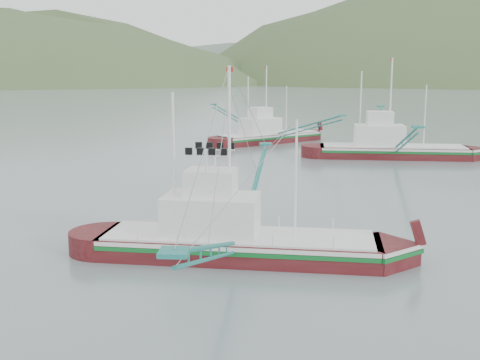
{
  "coord_description": "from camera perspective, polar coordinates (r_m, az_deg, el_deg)",
  "views": [
    {
      "loc": [
        2.15,
        -30.05,
        9.91
      ],
      "look_at": [
        0.0,
        6.0,
        3.2
      ],
      "focal_mm": 45.0,
      "sensor_mm": 36.0,
      "label": 1
    }
  ],
  "objects": [
    {
      "name": "ground",
      "position": [
        31.72,
        -0.65,
        -7.68
      ],
      "size": [
        1200.0,
        1200.0,
        0.0
      ],
      "primitive_type": "plane",
      "color": "slate",
      "rests_on": "ground"
    },
    {
      "name": "main_boat",
      "position": [
        31.86,
        -0.55,
        -4.69
      ],
      "size": [
        15.08,
        26.75,
        10.85
      ],
      "rotation": [
        0.0,
        0.0,
        -0.09
      ],
      "color": "#460B0E",
      "rests_on": "ground"
    },
    {
      "name": "bg_boat_right",
      "position": [
        69.67,
        14.15,
        3.39
      ],
      "size": [
        16.53,
        29.54,
        11.96
      ],
      "rotation": [
        0.0,
        0.0,
        -0.06
      ],
      "color": "#460B0E",
      "rests_on": "ground"
    },
    {
      "name": "bg_boat_far",
      "position": [
        81.6,
        2.72,
        5.22
      ],
      "size": [
        21.35,
        23.88,
        11.09
      ],
      "rotation": [
        0.0,
        0.0,
        0.68
      ],
      "color": "#460B0E",
      "rests_on": "ground"
    },
    {
      "name": "ridge_distant",
      "position": [
        590.79,
        6.2,
        9.51
      ],
      "size": [
        960.0,
        400.0,
        240.0
      ],
      "primitive_type": "ellipsoid",
      "color": "slate",
      "rests_on": "ground"
    }
  ]
}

